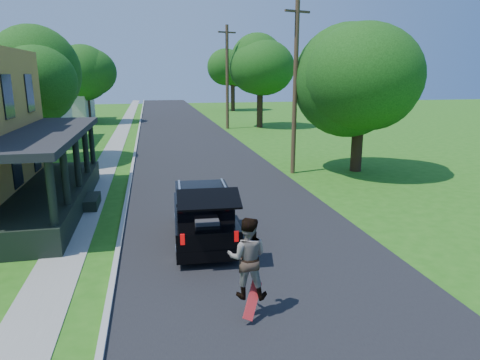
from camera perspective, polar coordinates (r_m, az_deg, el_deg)
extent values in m
plane|color=#266514|center=(12.79, 2.39, -10.06)|extent=(140.00, 140.00, 0.00)
cube|color=black|center=(31.88, -6.42, 4.44)|extent=(8.00, 120.00, 0.02)
cube|color=#A2A29D|center=(31.77, -13.73, 4.10)|extent=(0.15, 120.00, 0.12)
cube|color=gray|center=(31.86, -16.52, 3.95)|extent=(1.30, 120.00, 0.03)
cube|color=black|center=(18.38, -23.61, -2.24)|extent=(2.40, 10.00, 0.90)
cube|color=black|center=(17.89, -24.40, 5.63)|extent=(2.60, 10.30, 0.25)
cube|color=beige|center=(36.98, -28.71, 8.04)|extent=(8.00, 8.00, 5.00)
cube|color=beige|center=(52.47, -23.78, 9.80)|extent=(8.00, 8.00, 5.00)
pyramid|color=black|center=(52.44, -24.30, 14.92)|extent=(12.78, 12.78, 2.20)
cube|color=black|center=(13.69, -4.85, -5.59)|extent=(2.01, 4.39, 0.83)
cube|color=black|center=(13.62, -4.95, -2.74)|extent=(1.79, 2.75, 0.54)
cube|color=black|center=(13.54, -4.98, -1.55)|extent=(1.83, 2.83, 0.08)
cube|color=black|center=(11.27, -4.17, -2.55)|extent=(1.71, 0.97, 0.37)
cube|color=#323237|center=(12.37, -4.42, -6.28)|extent=(0.71, 0.62, 0.44)
cube|color=silver|center=(13.49, -8.05, -1.31)|extent=(0.17, 2.37, 0.06)
cube|color=silver|center=(13.58, -1.94, -1.07)|extent=(0.17, 2.37, 0.06)
cube|color=#990505|center=(11.56, -7.68, -7.86)|extent=(0.12, 0.06, 0.29)
cube|color=#990505|center=(11.67, -0.49, -7.51)|extent=(0.12, 0.06, 0.29)
cylinder|color=black|center=(15.10, -8.23, -5.01)|extent=(0.27, 0.68, 0.67)
cylinder|color=black|center=(15.19, -2.26, -4.76)|extent=(0.27, 0.68, 0.67)
cylinder|color=black|center=(12.44, -7.98, -9.22)|extent=(0.27, 0.68, 0.67)
cylinder|color=black|center=(12.55, -0.69, -8.86)|extent=(0.27, 0.68, 0.67)
imported|color=black|center=(9.35, 0.99, -10.30)|extent=(1.04, 0.91, 1.81)
cube|color=#B20F11|center=(9.53, 1.67, -15.73)|extent=(0.53, 0.49, 0.74)
cylinder|color=black|center=(27.55, -25.34, 5.05)|extent=(0.77, 0.77, 3.17)
sphere|color=#256B1C|center=(27.32, -26.04, 11.64)|extent=(6.29, 6.29, 4.78)
sphere|color=#256B1C|center=(26.82, -25.97, 13.92)|extent=(5.45, 5.45, 4.14)
sphere|color=#256B1C|center=(27.96, -26.50, 12.71)|extent=(5.59, 5.59, 4.25)
cylinder|color=black|center=(50.31, -19.60, 9.19)|extent=(0.68, 0.68, 3.50)
sphere|color=#256B1C|center=(50.19, -19.94, 13.27)|extent=(7.12, 7.12, 5.51)
sphere|color=#256B1C|center=(50.02, -19.55, 14.71)|extent=(6.17, 6.17, 4.78)
sphere|color=#256B1C|center=(50.46, -20.64, 13.91)|extent=(6.33, 6.33, 4.90)
cylinder|color=black|center=(24.28, 15.33, 4.62)|extent=(0.81, 0.81, 2.96)
sphere|color=#256B1C|center=(24.00, 15.84, 12.46)|extent=(7.34, 7.34, 5.53)
sphere|color=#256B1C|center=(24.16, 17.34, 15.29)|extent=(6.36, 6.36, 4.79)
sphere|color=#256B1C|center=(23.85, 14.26, 14.03)|extent=(6.52, 6.52, 4.91)
cylinder|color=black|center=(43.28, 2.66, 9.50)|extent=(0.61, 0.61, 3.77)
sphere|color=#256B1C|center=(43.15, 2.71, 14.54)|extent=(5.85, 5.85, 5.75)
sphere|color=#256B1C|center=(43.00, 3.42, 16.24)|extent=(5.07, 5.07, 4.98)
sphere|color=#256B1C|center=(43.44, 1.87, 15.39)|extent=(5.20, 5.20, 5.11)
cylinder|color=black|center=(63.17, -0.96, 10.93)|extent=(0.68, 0.68, 3.84)
sphere|color=#256B1C|center=(63.09, -0.97, 14.32)|extent=(6.30, 6.30, 5.46)
sphere|color=#256B1C|center=(62.96, -0.49, 15.43)|extent=(5.46, 5.46, 4.73)
sphere|color=#256B1C|center=(63.31, -1.58, 14.87)|extent=(5.60, 5.60, 4.86)
cylinder|color=#463720|center=(22.76, 7.36, 11.77)|extent=(0.29, 0.29, 8.78)
cube|color=#463720|center=(22.95, 7.67, 21.40)|extent=(1.44, 0.50, 0.11)
cylinder|color=#463720|center=(42.16, -1.71, 13.44)|extent=(0.37, 0.37, 9.71)
cube|color=#463720|center=(42.33, -1.76, 19.09)|extent=(1.79, 0.66, 0.14)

